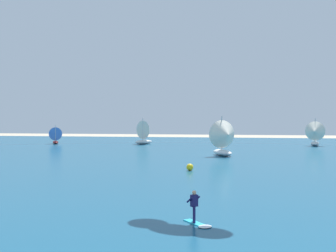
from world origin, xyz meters
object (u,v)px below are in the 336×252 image
object	(u,v)px
sailboat_trailing	(55,135)
marker_buoy	(190,167)
sailboat_outermost	(315,133)
kitesurfer	(196,212)
sailboat_heeled_over	(146,132)
sailboat_anchored_offshore	(225,138)

from	to	relation	value
sailboat_trailing	marker_buoy	xyz separation A→B (m)	(29.03, -35.05, -1.27)
sailboat_trailing	sailboat_outermost	distance (m)	48.22
kitesurfer	marker_buoy	distance (m)	19.99
sailboat_heeled_over	marker_buoy	bearing A→B (deg)	-72.47
sailboat_heeled_over	sailboat_outermost	size ratio (longest dim) A/B	1.02
sailboat_heeled_over	sailboat_outermost	bearing A→B (deg)	-2.07
marker_buoy	sailboat_heeled_over	bearing A→B (deg)	107.53
kitesurfer	marker_buoy	bearing A→B (deg)	95.83
sailboat_outermost	marker_buoy	world-z (taller)	sailboat_outermost
sailboat_heeled_over	marker_buoy	size ratio (longest dim) A/B	7.25
kitesurfer	sailboat_outermost	world-z (taller)	sailboat_outermost
sailboat_heeled_over	sailboat_anchored_offshore	distance (m)	26.23
sailboat_heeled_over	sailboat_trailing	distance (m)	17.57
sailboat_trailing	sailboat_anchored_offshore	size ratio (longest dim) A/B	0.65
sailboat_heeled_over	sailboat_outermost	world-z (taller)	sailboat_heeled_over
kitesurfer	sailboat_anchored_offshore	size ratio (longest dim) A/B	0.35
sailboat_trailing	sailboat_outermost	world-z (taller)	sailboat_outermost
sailboat_heeled_over	sailboat_outermost	xyz separation A→B (m)	(30.72, -1.11, -0.04)
sailboat_outermost	kitesurfer	bearing A→B (deg)	-107.24
sailboat_anchored_offshore	sailboat_heeled_over	bearing A→B (deg)	124.66
kitesurfer	sailboat_trailing	bearing A→B (deg)	119.48
sailboat_anchored_offshore	marker_buoy	distance (m)	15.47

